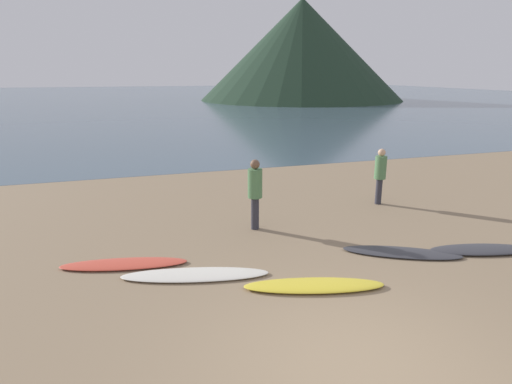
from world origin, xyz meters
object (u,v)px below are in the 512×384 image
(surfboard_3, at_px, (402,252))
(person_1, at_px, (380,172))
(surfboard_0, at_px, (124,264))
(surfboard_1, at_px, (195,275))
(person_0, at_px, (255,189))
(surfboard_2, at_px, (314,285))
(surfboard_4, at_px, (481,249))

(surfboard_3, relative_size, person_1, 1.51)
(surfboard_0, bearing_deg, surfboard_3, -0.58)
(surfboard_1, relative_size, person_0, 1.60)
(surfboard_3, distance_m, person_1, 3.54)
(surfboard_1, distance_m, person_1, 6.30)
(surfboard_2, xyz_separation_m, surfboard_3, (2.27, 0.76, -0.02))
(surfboard_1, relative_size, person_1, 1.71)
(surfboard_1, xyz_separation_m, person_0, (1.74, 1.99, 0.93))
(surfboard_3, bearing_deg, person_0, 164.29)
(surfboard_0, distance_m, person_1, 7.10)
(surfboard_2, height_order, surfboard_3, surfboard_2)
(surfboard_0, relative_size, surfboard_4, 1.11)
(surfboard_1, xyz_separation_m, surfboard_3, (4.11, -0.26, -0.00))
(person_0, bearing_deg, surfboard_3, 44.27)
(surfboard_1, bearing_deg, surfboard_2, -15.37)
(surfboard_0, bearing_deg, person_1, 27.65)
(surfboard_0, height_order, person_1, person_1)
(surfboard_2, bearing_deg, surfboard_3, 33.79)
(person_0, height_order, person_1, person_0)
(surfboard_0, xyz_separation_m, surfboard_4, (6.93, -1.48, 0.00))
(person_0, bearing_deg, person_1, 100.34)
(surfboard_1, height_order, person_0, person_0)
(surfboard_0, bearing_deg, surfboard_4, -0.91)
(surfboard_2, relative_size, person_0, 1.46)
(surfboard_3, relative_size, person_0, 1.41)
(person_0, distance_m, person_1, 3.92)
(surfboard_3, bearing_deg, person_1, 92.73)
(surfboard_3, relative_size, surfboard_4, 1.09)
(surfboard_1, distance_m, surfboard_3, 4.12)
(surfboard_1, xyz_separation_m, surfboard_2, (1.84, -1.02, 0.01))
(surfboard_4, distance_m, person_0, 4.87)
(surfboard_1, height_order, surfboard_2, surfboard_2)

